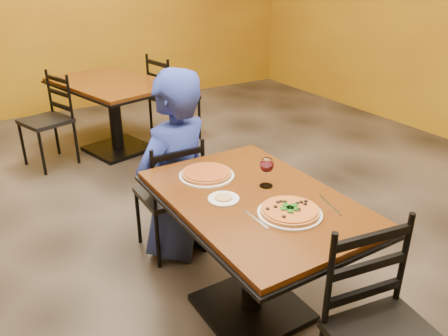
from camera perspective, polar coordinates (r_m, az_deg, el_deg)
floor at (r=3.08m, az=-1.94°, el=-12.21°), size 7.00×8.00×0.01m
table_main at (r=2.42m, az=3.86°, el=-7.69°), size 0.83×1.23×0.75m
table_second at (r=4.80m, az=-13.81°, el=8.41°), size 1.16×1.47×0.75m
chair_main_far at (r=3.06m, az=-6.96°, el=-3.35°), size 0.38×0.38×0.84m
chair_second_left at (r=4.68m, az=-21.61°, el=5.49°), size 0.51×0.51×0.89m
chair_second_right at (r=5.06m, az=-6.33°, el=8.82°), size 0.50×0.50×0.95m
diner at (r=2.95m, az=-6.35°, el=0.36°), size 0.73×0.60×1.28m
plate_main at (r=2.18m, az=8.32°, el=-5.69°), size 0.31×0.31×0.01m
pizza_main at (r=2.17m, az=8.34°, el=-5.32°), size 0.28×0.28×0.02m
plate_far at (r=2.53m, az=-2.21°, el=-0.96°), size 0.31×0.31×0.01m
pizza_far at (r=2.52m, az=-2.21°, el=-0.64°), size 0.28×0.28×0.02m
side_plate at (r=2.28m, az=-0.05°, el=-3.93°), size 0.16×0.16×0.01m
dip at (r=2.28m, az=-0.05°, el=-3.73°), size 0.09×0.09×0.01m
wine_glass at (r=2.39m, az=5.41°, el=-0.35°), size 0.08×0.08×0.18m
fork at (r=2.12m, az=4.04°, el=-6.47°), size 0.02×0.19×0.00m
knife at (r=2.29m, az=13.24°, el=-4.56°), size 0.07×0.21×0.00m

